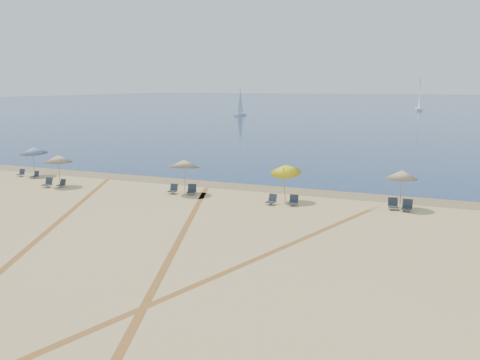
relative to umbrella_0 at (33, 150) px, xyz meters
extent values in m
plane|color=tan|center=(19.92, -21.64, -2.19)|extent=(160.00, 160.00, 0.00)
plane|color=#0C2151|center=(19.92, 203.36, -2.18)|extent=(500.00, 500.00, 0.00)
plane|color=olive|center=(19.92, 2.36, -2.19)|extent=(500.00, 500.00, 0.00)
cylinder|color=gray|center=(0.00, -0.08, -1.02)|extent=(0.05, 0.22, 2.34)
cone|color=white|center=(0.00, 0.00, 0.00)|extent=(2.31, 2.35, 0.72)
sphere|color=gray|center=(0.00, 0.00, 0.30)|extent=(0.08, 0.08, 0.08)
cylinder|color=gray|center=(5.29, -2.89, -1.04)|extent=(0.05, 0.05, 2.30)
cone|color=#FBEDC8|center=(5.29, -2.89, -0.04)|extent=(2.11, 2.11, 0.55)
sphere|color=gray|center=(5.29, -2.89, 0.26)|extent=(0.08, 0.08, 0.08)
cylinder|color=gray|center=(15.59, -1.53, -1.02)|extent=(0.05, 0.27, 2.35)
cone|color=#FBEDC8|center=(15.59, -1.62, 0.01)|extent=(2.24, 2.28, 0.75)
sphere|color=gray|center=(15.59, -1.62, 0.31)|extent=(0.08, 0.08, 0.08)
cylinder|color=gray|center=(23.05, -1.44, -1.01)|extent=(0.05, 0.63, 2.37)
cone|color=yellow|center=(23.05, -1.19, 0.02)|extent=(2.06, 2.13, 1.03)
sphere|color=gray|center=(23.05, -1.19, 0.32)|extent=(0.08, 0.08, 0.08)
cylinder|color=gray|center=(30.45, -0.40, -1.02)|extent=(0.05, 0.05, 2.35)
cone|color=#FBEDC8|center=(30.45, -0.40, 0.01)|extent=(1.97, 1.97, 0.55)
sphere|color=gray|center=(30.45, -0.40, 0.31)|extent=(0.08, 0.08, 0.08)
cube|color=#1E232D|center=(-0.78, -0.89, -2.02)|extent=(0.55, 0.55, 0.05)
cube|color=#1E232D|center=(-0.80, -0.64, -1.80)|extent=(0.52, 0.23, 0.45)
cylinder|color=#A5A5AD|center=(-0.99, -1.09, -2.11)|extent=(0.02, 0.02, 0.17)
cylinder|color=#A5A5AD|center=(-0.58, -1.05, -2.11)|extent=(0.02, 0.02, 0.17)
cube|color=#1E232D|center=(0.96, -1.06, -2.03)|extent=(0.50, 0.50, 0.04)
cube|color=#1E232D|center=(0.97, -0.82, -1.82)|extent=(0.49, 0.19, 0.43)
cylinder|color=#A5A5AD|center=(0.77, -1.23, -2.11)|extent=(0.02, 0.02, 0.16)
cylinder|color=#A5A5AD|center=(1.16, -1.24, -2.11)|extent=(0.02, 0.02, 0.16)
cube|color=#1E232D|center=(4.72, -3.69, -1.99)|extent=(0.63, 0.63, 0.05)
cube|color=#1E232D|center=(4.70, -3.40, -1.73)|extent=(0.61, 0.25, 0.54)
cylinder|color=#A5A5AD|center=(4.48, -3.93, -2.09)|extent=(0.03, 0.03, 0.20)
cylinder|color=#A5A5AD|center=(4.96, -3.90, -2.09)|extent=(0.03, 0.03, 0.20)
cube|color=#1E232D|center=(5.71, -3.27, -2.02)|extent=(0.53, 0.53, 0.05)
cube|color=#1E232D|center=(5.72, -3.02, -1.80)|extent=(0.51, 0.22, 0.45)
cylinder|color=#A5A5AD|center=(5.50, -3.44, -2.11)|extent=(0.02, 0.02, 0.17)
cylinder|color=#A5A5AD|center=(5.91, -3.46, -2.11)|extent=(0.02, 0.02, 0.17)
cube|color=#1E232D|center=(14.83, -2.10, -2.00)|extent=(0.61, 0.61, 0.05)
cube|color=#1E232D|center=(14.81, -1.82, -1.76)|extent=(0.58, 0.25, 0.50)
cylinder|color=#A5A5AD|center=(14.61, -2.32, -2.10)|extent=(0.02, 0.02, 0.18)
cylinder|color=#A5A5AD|center=(15.06, -2.28, -2.10)|extent=(0.02, 0.02, 0.18)
cube|color=#1E232D|center=(16.27, -1.92, -1.99)|extent=(0.77, 0.77, 0.06)
cube|color=#1E232D|center=(16.19, -1.63, -1.72)|extent=(0.65, 0.39, 0.55)
cylinder|color=#A5A5AD|center=(16.04, -2.21, -2.09)|extent=(0.03, 0.03, 0.20)
cylinder|color=#A5A5AD|center=(16.51, -2.07, -2.09)|extent=(0.03, 0.03, 0.20)
cube|color=#1E232D|center=(22.50, -2.62, -2.01)|extent=(0.65, 0.65, 0.05)
cube|color=#1E232D|center=(22.55, -2.35, -1.76)|extent=(0.59, 0.31, 0.50)
cylinder|color=#A5A5AD|center=(22.28, -2.78, -2.10)|extent=(0.02, 0.02, 0.18)
cylinder|color=#A5A5AD|center=(22.72, -2.87, -2.10)|extent=(0.02, 0.02, 0.18)
cube|color=#1E232D|center=(23.96, -2.34, -2.00)|extent=(0.63, 0.63, 0.05)
cube|color=#1E232D|center=(23.92, -2.06, -1.75)|extent=(0.59, 0.27, 0.51)
cylinder|color=#A5A5AD|center=(23.73, -2.57, -2.10)|extent=(0.02, 0.02, 0.19)
cylinder|color=#A5A5AD|center=(24.18, -2.52, -2.10)|extent=(0.02, 0.02, 0.19)
cube|color=#1E232D|center=(30.10, -0.98, -1.99)|extent=(0.73, 0.73, 0.05)
cube|color=#1E232D|center=(30.02, -0.69, -1.73)|extent=(0.64, 0.36, 0.54)
cylinder|color=#A5A5AD|center=(29.87, -1.26, -2.09)|extent=(0.03, 0.03, 0.20)
cylinder|color=#A5A5AD|center=(30.33, -1.14, -2.09)|extent=(0.03, 0.03, 0.20)
cube|color=#1E232D|center=(30.91, -1.16, -1.99)|extent=(0.66, 0.66, 0.06)
cube|color=#1E232D|center=(30.93, -0.86, -1.72)|extent=(0.63, 0.27, 0.55)
cylinder|color=#A5A5AD|center=(30.66, -1.36, -2.09)|extent=(0.03, 0.03, 0.20)
cylinder|color=#A5A5AD|center=(31.15, -1.40, -2.09)|extent=(0.03, 0.03, 0.20)
cube|color=white|center=(24.68, 131.07, -1.82)|extent=(2.68, 6.82, 0.72)
cylinder|color=gray|center=(24.68, 131.07, 2.88)|extent=(0.14, 0.14, 9.66)
cube|color=white|center=(-15.88, 86.30, -1.93)|extent=(1.59, 4.76, 0.51)
cylinder|color=gray|center=(-15.88, 86.30, 1.38)|extent=(0.10, 0.10, 6.80)
plane|color=tan|center=(20.94, -12.41, -2.19)|extent=(35.84, 35.84, 0.00)
plane|color=tan|center=(20.56, -11.37, -2.19)|extent=(35.84, 35.84, 0.00)
plane|color=tan|center=(24.62, -14.98, -2.19)|extent=(35.01, 35.01, 0.00)
plane|color=tan|center=(24.95, -13.93, -2.19)|extent=(35.01, 35.01, 0.00)
plane|color=tan|center=(11.63, -9.24, -2.19)|extent=(37.11, 37.11, 0.00)
plane|color=tan|center=(11.17, -8.24, -2.19)|extent=(37.11, 37.11, 0.00)
camera|label=1|loc=(32.82, -33.27, 5.58)|focal=37.81mm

